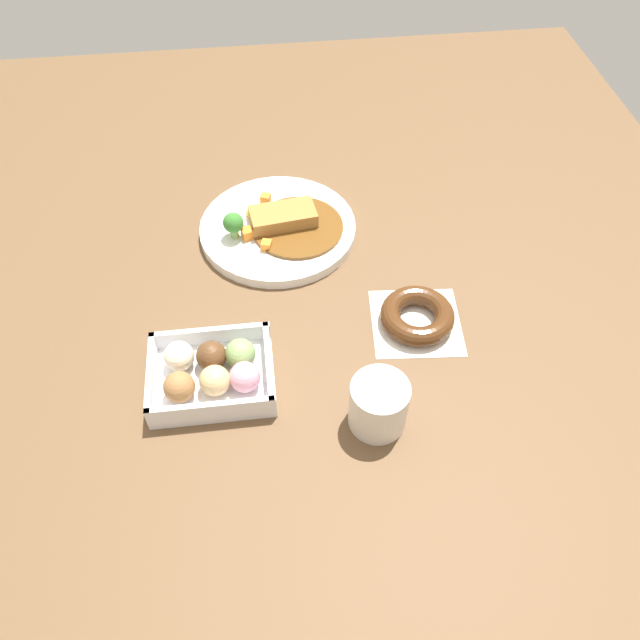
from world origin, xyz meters
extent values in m
plane|color=brown|center=(0.00, 0.00, 0.00)|extent=(1.60, 1.60, 0.00)
cylinder|color=white|center=(0.03, 0.13, 0.01)|extent=(0.27, 0.27, 0.02)
cylinder|color=brown|center=(0.07, 0.12, 0.02)|extent=(0.15, 0.15, 0.01)
cube|color=#A87538|center=(0.04, 0.13, 0.04)|extent=(0.12, 0.07, 0.02)
cylinder|color=white|center=(-0.01, 0.16, 0.02)|extent=(0.05, 0.05, 0.00)
ellipsoid|color=yellow|center=(-0.01, 0.16, 0.03)|extent=(0.02, 0.02, 0.01)
cylinder|color=#8CB766|center=(-0.04, 0.11, 0.03)|extent=(0.01, 0.01, 0.02)
sphere|color=#387A2D|center=(-0.04, 0.11, 0.05)|extent=(0.03, 0.03, 0.03)
cube|color=orange|center=(-0.02, 0.11, 0.03)|extent=(0.02, 0.02, 0.02)
cube|color=orange|center=(0.01, 0.08, 0.03)|extent=(0.02, 0.02, 0.02)
cube|color=orange|center=(0.02, 0.19, 0.03)|extent=(0.02, 0.02, 0.02)
cube|color=white|center=(-0.08, -0.17, 0.01)|extent=(0.17, 0.13, 0.01)
cube|color=white|center=(-0.16, -0.17, 0.03)|extent=(0.01, 0.13, 0.03)
cube|color=white|center=(0.00, -0.17, 0.03)|extent=(0.01, 0.13, 0.03)
cube|color=white|center=(-0.08, -0.23, 0.03)|extent=(0.17, 0.01, 0.03)
cube|color=white|center=(-0.08, -0.10, 0.03)|extent=(0.17, 0.01, 0.03)
sphere|color=#9E6B3D|center=(-0.12, -0.19, 0.03)|extent=(0.04, 0.04, 0.04)
sphere|color=#DBB77A|center=(-0.07, -0.19, 0.03)|extent=(0.04, 0.04, 0.04)
sphere|color=pink|center=(-0.03, -0.19, 0.03)|extent=(0.04, 0.04, 0.04)
sphere|color=#EFE5C6|center=(-0.12, -0.14, 0.03)|extent=(0.04, 0.04, 0.04)
sphere|color=brown|center=(-0.08, -0.15, 0.03)|extent=(0.04, 0.04, 0.04)
sphere|color=#84A860|center=(-0.04, -0.15, 0.03)|extent=(0.04, 0.04, 0.04)
cube|color=white|center=(0.23, -0.10, 0.00)|extent=(0.14, 0.14, 0.00)
torus|color=#4C2B14|center=(0.23, -0.10, 0.02)|extent=(0.11, 0.11, 0.03)
cylinder|color=silver|center=(0.14, -0.26, 0.04)|extent=(0.08, 0.08, 0.08)
camera|label=1|loc=(0.01, -0.69, 0.74)|focal=35.58mm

